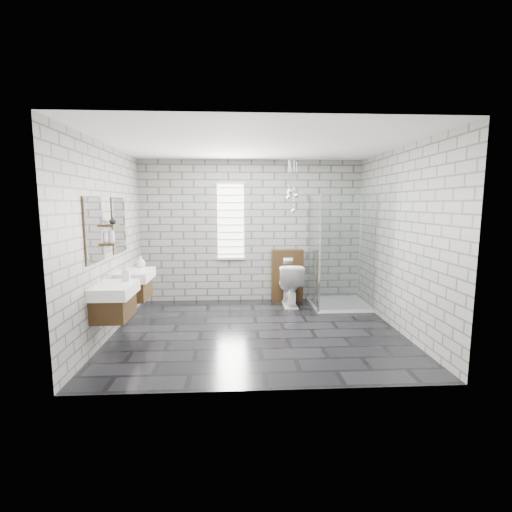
{
  "coord_description": "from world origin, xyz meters",
  "views": [
    {
      "loc": [
        -0.3,
        -5.32,
        1.87
      ],
      "look_at": [
        0.01,
        0.35,
        1.08
      ],
      "focal_mm": 26.0,
      "sensor_mm": 36.0,
      "label": 1
    }
  ],
  "objects": [
    {
      "name": "vanity_left",
      "position": [
        -1.91,
        -0.57,
        0.76
      ],
      "size": [
        0.47,
        0.7,
        1.57
      ],
      "color": "#3E2813",
      "rests_on": "wall_left"
    },
    {
      "name": "wall_back",
      "position": [
        0.0,
        1.81,
        1.35
      ],
      "size": [
        4.2,
        0.02,
        2.7
      ],
      "primitive_type": "cube",
      "color": "#979792",
      "rests_on": "floor"
    },
    {
      "name": "shower_enclosure",
      "position": [
        1.5,
        1.18,
        0.5
      ],
      "size": [
        1.0,
        1.0,
        2.03
      ],
      "color": "white",
      "rests_on": "floor"
    },
    {
      "name": "wall_left",
      "position": [
        -2.11,
        0.0,
        1.35
      ],
      "size": [
        0.02,
        3.6,
        2.7
      ],
      "primitive_type": "cube",
      "color": "#979792",
      "rests_on": "floor"
    },
    {
      "name": "shelf_lower",
      "position": [
        -2.03,
        -0.05,
        1.32
      ],
      "size": [
        0.14,
        0.3,
        0.03
      ],
      "primitive_type": "cube",
      "color": "#3E2813",
      "rests_on": "wall_left"
    },
    {
      "name": "cistern_panel",
      "position": [
        0.69,
        1.7,
        0.5
      ],
      "size": [
        0.6,
        0.2,
        1.0
      ],
      "primitive_type": "cube",
      "color": "#3E2813",
      "rests_on": "floor"
    },
    {
      "name": "floor",
      "position": [
        0.0,
        0.0,
        -0.01
      ],
      "size": [
        4.2,
        3.6,
        0.02
      ],
      "primitive_type": "cube",
      "color": "black",
      "rests_on": "ground"
    },
    {
      "name": "soap_bottle_b",
      "position": [
        -1.86,
        0.76,
        0.94
      ],
      "size": [
        0.17,
        0.17,
        0.18
      ],
      "primitive_type": "imported",
      "rotation": [
        0.0,
        0.0,
        -0.25
      ],
      "color": "#B2B2B2",
      "rests_on": "vanity_right"
    },
    {
      "name": "soap_bottle_c",
      "position": [
        -2.02,
        -0.12,
        1.45
      ],
      "size": [
        0.11,
        0.11,
        0.23
      ],
      "primitive_type": "imported",
      "rotation": [
        0.0,
        0.0,
        0.3
      ],
      "color": "#B2B2B2",
      "rests_on": "shelf_lower"
    },
    {
      "name": "vanity_right",
      "position": [
        -1.91,
        0.44,
        0.76
      ],
      "size": [
        0.47,
        0.7,
        1.57
      ],
      "color": "#3E2813",
      "rests_on": "wall_left"
    },
    {
      "name": "wall_right",
      "position": [
        2.11,
        0.0,
        1.35
      ],
      "size": [
        0.02,
        3.6,
        2.7
      ],
      "primitive_type": "cube",
      "color": "#979792",
      "rests_on": "floor"
    },
    {
      "name": "flush_plate",
      "position": [
        0.69,
        1.6,
        0.8
      ],
      "size": [
        0.18,
        0.01,
        0.12
      ],
      "primitive_type": "cube",
      "color": "silver",
      "rests_on": "cistern_panel"
    },
    {
      "name": "toilet",
      "position": [
        0.69,
        1.38,
        0.39
      ],
      "size": [
        0.44,
        0.77,
        0.78
      ],
      "primitive_type": "imported",
      "rotation": [
        0.0,
        0.0,
        3.14
      ],
      "color": "white",
      "rests_on": "floor"
    },
    {
      "name": "pendant_cluster",
      "position": [
        0.7,
        1.37,
        2.01
      ],
      "size": [
        0.26,
        0.26,
        0.99
      ],
      "color": "silver",
      "rests_on": "ceiling"
    },
    {
      "name": "soap_bottle_a",
      "position": [
        -1.78,
        -0.34,
        0.96
      ],
      "size": [
        0.1,
        0.11,
        0.21
      ],
      "primitive_type": "imported",
      "rotation": [
        0.0,
        0.0,
        0.11
      ],
      "color": "#B2B2B2",
      "rests_on": "vanity_left"
    },
    {
      "name": "shelf_upper",
      "position": [
        -2.03,
        -0.05,
        1.58
      ],
      "size": [
        0.14,
        0.3,
        0.03
      ],
      "primitive_type": "cube",
      "color": "#3E2813",
      "rests_on": "wall_left"
    },
    {
      "name": "wall_front",
      "position": [
        0.0,
        -1.81,
        1.35
      ],
      "size": [
        4.2,
        0.02,
        2.7
      ],
      "primitive_type": "cube",
      "color": "#979792",
      "rests_on": "floor"
    },
    {
      "name": "vase",
      "position": [
        -2.02,
        -0.03,
        1.64
      ],
      "size": [
        0.11,
        0.11,
        0.1
      ],
      "primitive_type": "imported",
      "rotation": [
        0.0,
        0.0,
        -0.11
      ],
      "color": "#B2B2B2",
      "rests_on": "shelf_upper"
    },
    {
      "name": "ceiling",
      "position": [
        0.0,
        0.0,
        2.71
      ],
      "size": [
        4.2,
        3.6,
        0.02
      ],
      "primitive_type": "cube",
      "color": "white",
      "rests_on": "wall_back"
    },
    {
      "name": "window",
      "position": [
        -0.4,
        1.78,
        1.55
      ],
      "size": [
        0.56,
        0.05,
        1.48
      ],
      "color": "white",
      "rests_on": "wall_back"
    }
  ]
}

